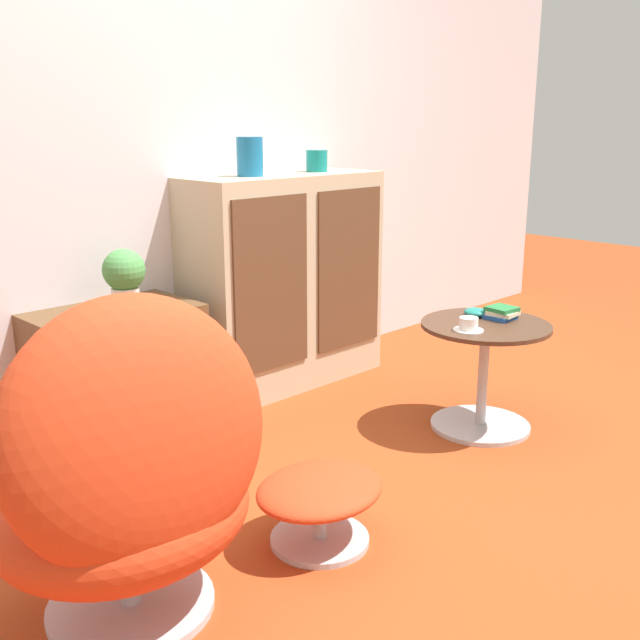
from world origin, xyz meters
name	(u,v)px	position (x,y,z in m)	size (l,w,h in m)	color
ground_plane	(425,504)	(0.00, 0.00, 0.00)	(12.00, 12.00, 0.00)	#9E3D19
wall_back	(162,123)	(0.00, 1.54, 1.30)	(6.40, 0.06, 2.60)	silver
sideboard	(284,281)	(0.52, 1.31, 0.53)	(1.04, 0.41, 1.06)	tan
tv_console	(118,373)	(-0.44, 1.31, 0.28)	(0.67, 0.42, 0.55)	brown
egg_chair	(131,476)	(-1.06, 0.16, 0.43)	(0.78, 0.73, 0.94)	#B7B7BC
ottoman	(320,496)	(-0.44, 0.09, 0.16)	(0.43, 0.37, 0.23)	#B7B7BC
coffee_table	(483,368)	(0.72, 0.25, 0.28)	(0.55, 0.55, 0.48)	#B7B7BC
vase_leftmost	(250,157)	(0.32, 1.31, 1.15)	(0.12, 0.12, 0.18)	#196699
vase_inner_left	(317,161)	(0.75, 1.31, 1.11)	(0.11, 0.11, 0.11)	#147A75
potted_plant	(124,274)	(-0.38, 1.31, 0.69)	(0.18, 0.18, 0.25)	silver
teacup	(469,325)	(0.57, 0.24, 0.50)	(0.12, 0.12, 0.06)	white
book_stack	(502,313)	(0.83, 0.24, 0.50)	(0.12, 0.13, 0.05)	#1E478C
bowl	(476,312)	(0.79, 0.35, 0.49)	(0.10, 0.10, 0.04)	#1E7A70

